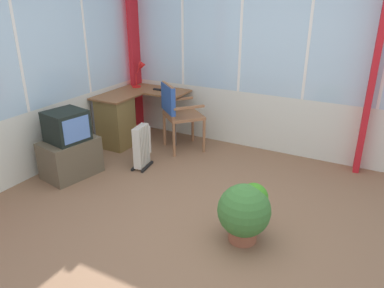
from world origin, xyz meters
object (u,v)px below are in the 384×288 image
(tv_remote, at_px, (158,90))
(space_heater, at_px, (142,146))
(potted_plant, at_px, (245,210))
(desk, at_px, (119,119))
(wooden_armchair, at_px, (175,108))
(tv_on_stand, at_px, (69,147))
(desk_lamp, at_px, (141,70))

(tv_remote, bearing_deg, space_heater, -156.91)
(potted_plant, bearing_deg, tv_remote, 49.10)
(desk, bearing_deg, potted_plant, -117.49)
(desk, bearing_deg, space_heater, -121.23)
(desk, relative_size, potted_plant, 2.03)
(tv_remote, xyz_separation_m, wooden_armchair, (-0.32, -0.49, -0.13))
(wooden_armchair, relative_size, space_heater, 1.72)
(tv_remote, xyz_separation_m, tv_on_stand, (-1.60, 0.23, -0.39))
(tv_remote, height_order, potted_plant, tv_remote)
(space_heater, bearing_deg, tv_on_stand, 134.22)
(wooden_armchair, height_order, space_heater, wooden_armchair)
(desk, relative_size, wooden_armchair, 1.16)
(desk_lamp, bearing_deg, tv_on_stand, -176.23)
(wooden_armchair, bearing_deg, tv_remote, 56.69)
(tv_on_stand, distance_m, space_heater, 0.88)
(wooden_armchair, bearing_deg, potted_plant, -132.89)
(desk_lamp, height_order, tv_remote, desk_lamp)
(desk_lamp, xyz_separation_m, tv_remote, (-0.08, -0.34, -0.25))
(desk, xyz_separation_m, tv_remote, (0.56, -0.32, 0.35))
(tv_remote, relative_size, wooden_armchair, 0.16)
(desk_lamp, bearing_deg, potted_plant, -127.87)
(tv_remote, height_order, space_heater, tv_remote)
(wooden_armchair, relative_size, tv_on_stand, 1.17)
(desk, relative_size, tv_on_stand, 1.36)
(desk_lamp, xyz_separation_m, potted_plant, (-1.90, -2.44, -0.69))
(desk, height_order, tv_remote, tv_remote)
(potted_plant, bearing_deg, desk, 62.51)
(tv_remote, xyz_separation_m, potted_plant, (-1.82, -2.10, -0.44))
(wooden_armchair, bearing_deg, space_heater, 172.45)
(tv_on_stand, distance_m, potted_plant, 2.34)
(desk_lamp, relative_size, potted_plant, 0.72)
(desk, height_order, potted_plant, desk)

